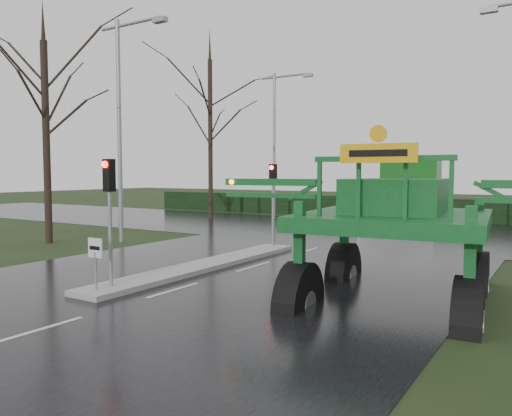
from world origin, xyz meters
The scene contains 14 objects.
ground centered at (0.00, 0.00, 0.00)m, with size 140.00×140.00×0.00m, color black.
road_main centered at (0.00, 10.00, 0.00)m, with size 14.00×80.00×0.02m, color black.
road_cross centered at (0.00, 16.00, 0.01)m, with size 80.00×12.00×0.02m, color black.
median_island centered at (-1.30, 3.00, 0.09)m, with size 1.20×10.00×0.16m, color gray.
hedge_row centered at (0.00, 24.00, 0.75)m, with size 44.00×0.90×1.50m, color black.
keep_left_sign centered at (-1.30, -1.50, 1.06)m, with size 0.50×0.07×1.35m.
traffic_signal_near centered at (-1.30, -1.01, 2.59)m, with size 0.26×0.33×3.52m.
traffic_signal_mid centered at (-1.30, 7.49, 2.59)m, with size 0.26×0.33×3.52m.
street_light_left_near centered at (-8.19, 6.00, 5.99)m, with size 3.85×0.30×10.00m.
street_light_left_far centered at (-8.19, 20.00, 5.99)m, with size 3.85×0.30×10.00m.
tree_left_near centered at (-11.00, 4.00, 5.85)m, with size 6.30×6.30×10.85m.
tree_left_far centered at (-12.50, 18.00, 7.15)m, with size 7.70×7.70×13.26m.
crop_sprayer centered at (3.48, 0.76, 2.47)m, with size 9.32×6.22×5.23m.
white_sedan centered at (0.93, 16.71, 0.00)m, with size 1.39×3.98×1.31m, color silver.
Camera 1 is at (8.89, -9.98, 3.15)m, focal length 35.00 mm.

